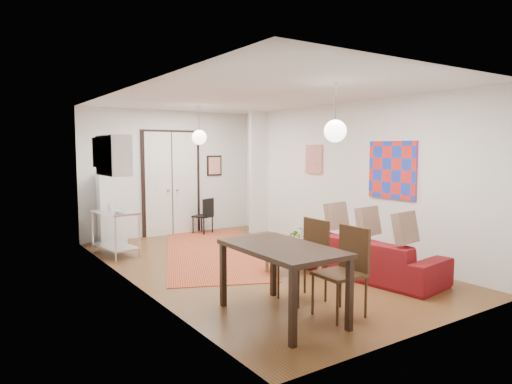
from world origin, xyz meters
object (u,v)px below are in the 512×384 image
coffee_table (293,253)px  dining_table (282,254)px  kitchen_counter (115,227)px  fridge (111,209)px  sofa (372,257)px  dining_chair_near (297,252)px  dining_chair_far (333,263)px  black_side_chair (201,213)px

coffee_table → dining_table: 2.02m
kitchen_counter → fridge: bearing=69.0°
sofa → dining_table: bearing=96.6°
sofa → coffee_table: size_ratio=2.30×
sofa → dining_chair_near: dining_chair_near is taller
dining_table → dining_chair_far: dining_chair_far is taller
dining_table → dining_chair_far: 0.66m
kitchen_counter → black_side_chair: 2.65m
sofa → black_side_chair: black_side_chair is taller
dining_chair_far → black_side_chair: dining_chair_far is taller
dining_table → dining_chair_near: bearing=37.5°
sofa → black_side_chair: (-0.47, 4.92, 0.17)m
coffee_table → kitchen_counter: size_ratio=0.83×
sofa → black_side_chair: size_ratio=2.62×
dining_chair_near → black_side_chair: 5.16m
fridge → dining_chair_far: 5.75m
kitchen_counter → dining_chair_near: bearing=-80.0°
dining_chair_near → dining_chair_far: 0.70m
dining_table → dining_chair_near: size_ratio=1.47×
fridge → black_side_chair: 2.17m
sofa → kitchen_counter: kitchen_counter is taller
dining_chair_near → kitchen_counter: bearing=-161.1°
black_side_chair → fridge: bearing=-22.0°
dining_chair_far → dining_chair_near: bearing=-179.1°
coffee_table → black_side_chair: 4.06m
kitchen_counter → fridge: fridge is taller
coffee_table → kitchen_counter: (-2.00, 2.91, 0.20)m
coffee_table → fridge: bearing=113.9°
kitchen_counter → dining_table: (0.67, -4.36, 0.24)m
dining_table → black_side_chair: dining_table is taller
sofa → kitchen_counter: size_ratio=1.91×
dining_chair_far → kitchen_counter: bearing=-163.7°
dining_chair_near → dining_chair_far: size_ratio=1.00×
kitchen_counter → dining_chair_near: size_ratio=1.08×
dining_chair_far → black_side_chair: size_ratio=1.27×
sofa → dining_chair_near: (-1.60, -0.11, 0.30)m
kitchen_counter → fridge: 1.10m
coffee_table → dining_chair_far: bearing=-113.3°
coffee_table → dining_chair_near: dining_chair_near is taller
dining_table → dining_chair_near: dining_chair_near is taller
dining_table → black_side_chair: 5.76m
kitchen_counter → sofa: bearing=-60.9°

